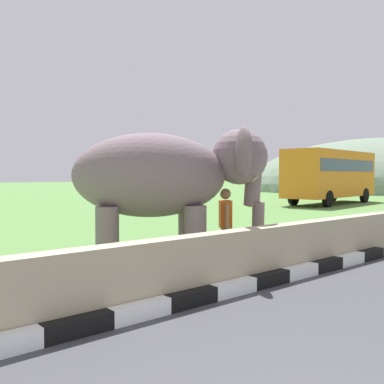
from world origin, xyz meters
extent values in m
cube|color=black|center=(0.10, 4.22, 0.12)|extent=(0.90, 0.20, 0.24)
cube|color=white|center=(1.00, 4.22, 0.12)|extent=(0.90, 0.20, 0.24)
cube|color=black|center=(1.90, 4.22, 0.12)|extent=(0.90, 0.20, 0.24)
cube|color=white|center=(2.80, 4.22, 0.12)|extent=(0.90, 0.20, 0.24)
cube|color=black|center=(3.70, 4.22, 0.12)|extent=(0.90, 0.20, 0.24)
cube|color=white|center=(4.60, 4.22, 0.12)|extent=(0.90, 0.20, 0.24)
cube|color=black|center=(5.50, 4.22, 0.12)|extent=(0.90, 0.20, 0.24)
cube|color=white|center=(6.40, 4.22, 0.12)|extent=(0.90, 0.20, 0.24)
cube|color=black|center=(7.30, 4.22, 0.12)|extent=(0.90, 0.20, 0.24)
cube|color=tan|center=(2.00, 4.52, 0.50)|extent=(28.00, 0.36, 1.00)
cylinder|color=slate|center=(3.83, 6.56, 0.67)|extent=(0.44, 0.44, 1.34)
cylinder|color=slate|center=(3.35, 5.79, 0.67)|extent=(0.44, 0.44, 1.34)
cylinder|color=slate|center=(2.38, 7.45, 0.67)|extent=(0.44, 0.44, 1.34)
cylinder|color=slate|center=(1.91, 6.68, 0.67)|extent=(0.44, 0.44, 1.34)
ellipsoid|color=slate|center=(2.87, 6.62, 1.94)|extent=(3.48, 2.99, 1.70)
sphere|color=slate|center=(4.46, 5.64, 2.32)|extent=(1.16, 1.16, 1.16)
ellipsoid|color=#D84C8C|center=(4.71, 5.49, 2.47)|extent=(0.64, 0.73, 0.44)
ellipsoid|color=slate|center=(4.74, 6.38, 2.37)|extent=(0.68, 0.89, 1.00)
ellipsoid|color=slate|center=(3.93, 5.05, 2.37)|extent=(0.68, 0.89, 1.00)
cylinder|color=slate|center=(4.71, 5.49, 1.77)|extent=(0.57, 0.63, 1.00)
cylinder|color=slate|center=(4.80, 5.43, 0.97)|extent=(0.38, 0.39, 0.81)
cone|color=beige|center=(4.80, 5.76, 1.87)|extent=(0.42, 0.55, 0.22)
cone|color=beige|center=(4.51, 5.28, 1.87)|extent=(0.42, 0.55, 0.22)
cylinder|color=navy|center=(4.39, 6.01, 0.41)|extent=(0.15, 0.15, 0.82)
cylinder|color=navy|center=(4.27, 5.85, 0.41)|extent=(0.15, 0.15, 0.82)
cube|color=#D85919|center=(4.33, 5.93, 1.11)|extent=(0.43, 0.46, 0.58)
cylinder|color=#9E7251|center=(4.49, 6.14, 1.08)|extent=(0.15, 0.16, 0.53)
cylinder|color=#9E7251|center=(4.17, 5.72, 1.08)|extent=(0.14, 0.15, 0.52)
sphere|color=#9E7251|center=(4.33, 5.93, 1.54)|extent=(0.23, 0.23, 0.23)
cube|color=orange|center=(23.58, 15.20, 2.00)|extent=(9.30, 3.59, 3.00)
cube|color=#3F5160|center=(23.58, 15.20, 2.54)|extent=(8.59, 3.54, 0.76)
cylinder|color=black|center=(26.32, 16.69, 0.50)|extent=(1.03, 0.42, 1.00)
cylinder|color=black|center=(26.60, 14.41, 0.50)|extent=(1.03, 0.42, 1.00)
cylinder|color=black|center=(20.56, 15.98, 0.50)|extent=(1.03, 0.42, 1.00)
cylinder|color=black|center=(20.84, 13.70, 0.50)|extent=(1.03, 0.42, 1.00)
camera|label=1|loc=(-2.19, -0.55, 1.95)|focal=40.41mm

